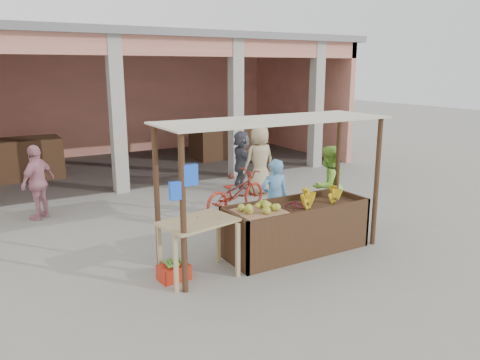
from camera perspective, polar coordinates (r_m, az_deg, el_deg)
ground at (r=8.30m, az=3.97°, el=-9.25°), size 60.00×60.00×0.00m
market_building at (r=15.86m, az=-14.47°, el=11.31°), size 14.40×6.40×4.20m
fruit_stall at (r=8.43m, az=6.84°, el=-6.03°), size 2.60×0.95×0.80m
stall_awning at (r=7.79m, az=3.86°, el=4.41°), size 4.09×1.35×2.39m
banana_heap at (r=8.64m, az=9.82°, el=-2.17°), size 1.09×0.59×0.20m
melon_tray at (r=7.88m, az=2.35°, el=-3.53°), size 0.80×0.69×0.21m
berry_heap at (r=8.24m, az=6.57°, el=-3.00°), size 0.47×0.39×0.15m
side_table at (r=7.29m, az=-5.13°, el=-6.01°), size 1.27×0.97×0.92m
papaya_pile at (r=7.21m, az=-5.17°, el=-4.13°), size 0.75×0.43×0.22m
red_crate at (r=7.46m, az=-8.07°, el=-11.08°), size 0.48×0.37×0.24m
plantain_bundle at (r=7.40m, az=-8.11°, el=-9.97°), size 0.38×0.26×0.08m
produce_sacks at (r=13.89m, az=0.03°, el=1.57°), size 1.07×0.80×0.65m
vendor_blue at (r=8.99m, az=4.22°, el=-1.91°), size 0.70×0.57×1.63m
vendor_green at (r=9.80m, az=10.62°, el=-0.45°), size 0.91×0.61×1.75m
motorcycle at (r=10.53m, az=-0.54°, el=-1.43°), size 1.13×1.97×0.97m
shopper_b at (r=10.92m, az=-23.43°, el=0.04°), size 1.11×1.09×1.73m
shopper_c at (r=12.02m, az=2.40°, el=2.84°), size 0.97×0.65×1.95m
shopper_d at (r=12.70m, az=0.20°, el=2.73°), size 0.91×1.61×1.65m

